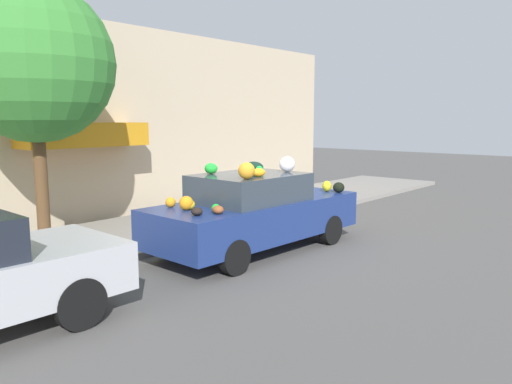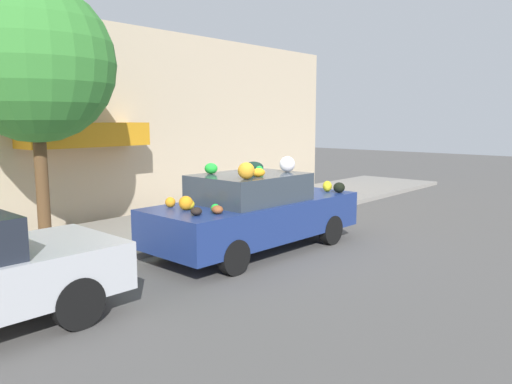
# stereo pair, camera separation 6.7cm
# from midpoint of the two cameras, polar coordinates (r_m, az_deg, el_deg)

# --- Properties ---
(ground_plane) EXTENTS (60.00, 60.00, 0.00)m
(ground_plane) POSITION_cam_midpoint_polar(r_m,az_deg,el_deg) (9.83, -0.03, -6.60)
(ground_plane) COLOR #565451
(sidewalk_curb) EXTENTS (24.00, 3.20, 0.12)m
(sidewalk_curb) POSITION_cam_midpoint_polar(r_m,az_deg,el_deg) (11.73, -10.01, -3.97)
(sidewalk_curb) COLOR gray
(sidewalk_curb) RESTS_ON ground
(building_facade) EXTENTS (18.00, 1.20, 4.92)m
(building_facade) POSITION_cam_midpoint_polar(r_m,az_deg,el_deg) (13.24, -16.52, 7.62)
(building_facade) COLOR #C6B293
(building_facade) RESTS_ON ground
(street_tree) EXTENTS (2.92, 2.92, 4.89)m
(street_tree) POSITION_cam_midpoint_polar(r_m,az_deg,el_deg) (10.22, -23.80, 13.28)
(street_tree) COLOR brown
(street_tree) RESTS_ON sidewalk_curb
(fire_hydrant) EXTENTS (0.20, 0.20, 0.70)m
(fire_hydrant) POSITION_cam_midpoint_polar(r_m,az_deg,el_deg) (12.44, 0.36, -1.23)
(fire_hydrant) COLOR red
(fire_hydrant) RESTS_ON sidewalk_curb
(art_car) EXTENTS (4.51, 1.87, 1.81)m
(art_car) POSITION_cam_midpoint_polar(r_m,az_deg,el_deg) (9.59, 0.04, -2.19)
(art_car) COLOR navy
(art_car) RESTS_ON ground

